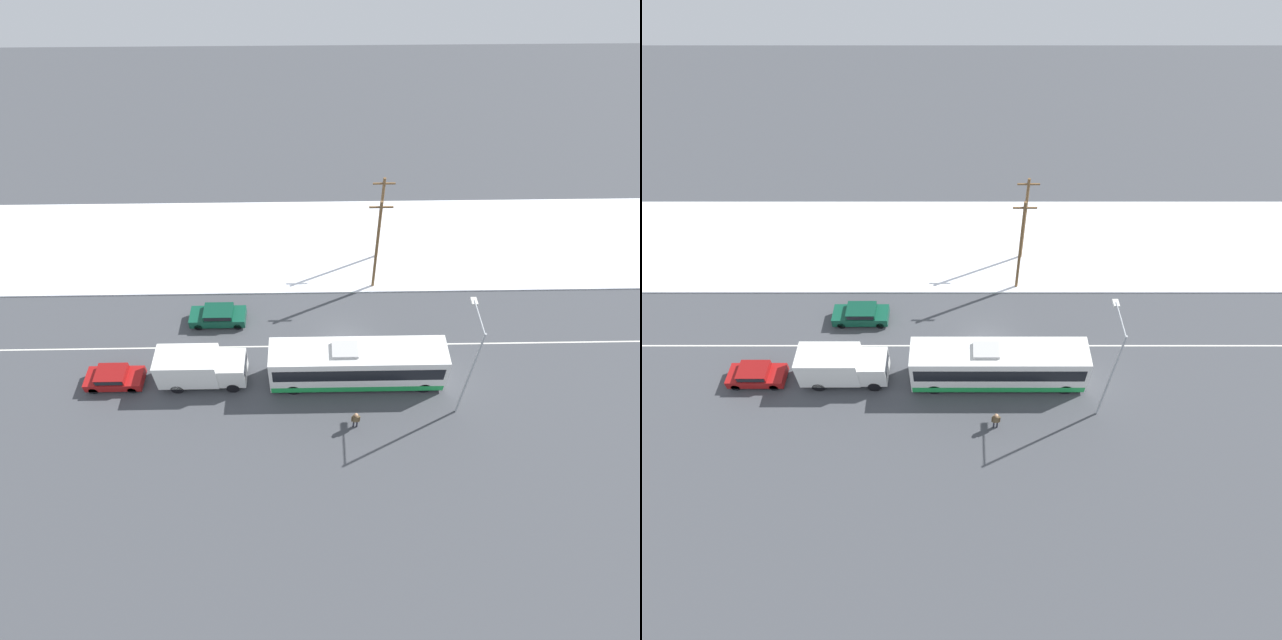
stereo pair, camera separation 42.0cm
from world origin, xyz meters
TOP-DOWN VIEW (x-y plane):
  - ground_plane at (0.00, 0.00)m, footprint 120.00×120.00m
  - snow_lot at (0.00, 12.13)m, footprint 80.00×12.89m
  - lane_marking_center at (0.00, 0.00)m, footprint 60.00×0.12m
  - city_bus at (0.69, -3.14)m, footprint 12.30×2.57m
  - box_truck at (-10.46, -3.03)m, footprint 6.21×2.30m
  - sedan_car at (-9.92, 2.62)m, footprint 4.38×1.80m
  - parked_car_near_truck at (-16.70, -3.21)m, footprint 4.04×1.80m
  - pedestrian_at_stop at (0.38, -7.05)m, footprint 0.60×0.26m
  - streetlamp at (7.46, -5.40)m, footprint 0.36×3.12m
  - utility_pole_roadside at (2.75, 6.43)m, footprint 1.80×0.24m
  - utility_pole_snowlot at (3.42, 10.25)m, footprint 1.80×0.24m

SIDE VIEW (x-z plane):
  - ground_plane at x=0.00m, z-range 0.00..0.00m
  - lane_marking_center at x=0.00m, z-range 0.00..0.00m
  - snow_lot at x=0.00m, z-range 0.00..0.12m
  - parked_car_near_truck at x=-16.70m, z-range 0.07..1.46m
  - sedan_car at x=-9.92m, z-range 0.07..1.47m
  - pedestrian_at_stop at x=0.38m, z-range 0.19..1.84m
  - box_truck at x=-10.46m, z-range 0.15..3.01m
  - city_bus at x=0.69m, z-range -0.04..3.57m
  - utility_pole_snowlot at x=3.42m, z-range 0.19..8.37m
  - utility_pole_roadside at x=2.75m, z-range 0.19..8.89m
  - streetlamp at x=7.46m, z-range 1.09..9.53m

